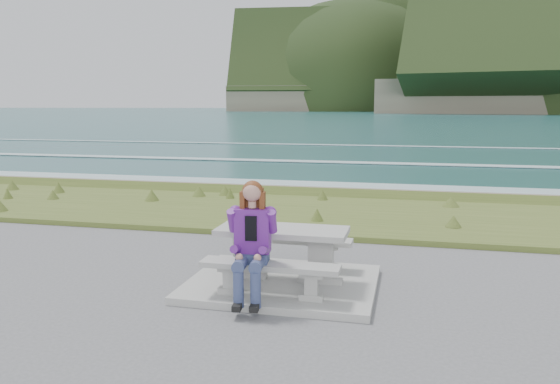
{
  "coord_description": "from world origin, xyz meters",
  "views": [
    {
      "loc": [
        1.69,
        -7.19,
        2.53
      ],
      "look_at": [
        -0.32,
        1.2,
        1.16
      ],
      "focal_mm": 35.0,
      "sensor_mm": 36.0,
      "label": 1
    }
  ],
  "objects_px": {
    "bench_landward": "(270,271)",
    "bench_seaward": "(293,244)",
    "picnic_table": "(282,240)",
    "seated_woman": "(251,257)"
  },
  "relations": [
    {
      "from": "bench_seaward",
      "to": "seated_woman",
      "type": "distance_m",
      "value": 1.57
    },
    {
      "from": "picnic_table",
      "to": "bench_landward",
      "type": "bearing_deg",
      "value": -90.0
    },
    {
      "from": "picnic_table",
      "to": "bench_landward",
      "type": "xyz_separation_m",
      "value": [
        0.0,
        -0.7,
        -0.23
      ]
    },
    {
      "from": "bench_seaward",
      "to": "seated_woman",
      "type": "bearing_deg",
      "value": -97.69
    },
    {
      "from": "bench_seaward",
      "to": "picnic_table",
      "type": "bearing_deg",
      "value": -90.0
    },
    {
      "from": "bench_landward",
      "to": "seated_woman",
      "type": "bearing_deg",
      "value": -145.68
    },
    {
      "from": "picnic_table",
      "to": "bench_seaward",
      "type": "relative_size",
      "value": 1.0
    },
    {
      "from": "bench_landward",
      "to": "bench_seaward",
      "type": "relative_size",
      "value": 1.0
    },
    {
      "from": "bench_landward",
      "to": "picnic_table",
      "type": "bearing_deg",
      "value": 90.0
    },
    {
      "from": "picnic_table",
      "to": "bench_seaward",
      "type": "distance_m",
      "value": 0.74
    }
  ]
}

